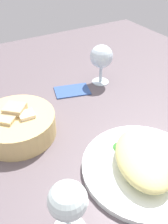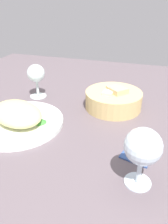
{
  "view_description": "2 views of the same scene",
  "coord_description": "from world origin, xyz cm",
  "px_view_note": "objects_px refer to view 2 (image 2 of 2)",
  "views": [
    {
      "loc": [
        -42.31,
        23.0,
        43.41
      ],
      "look_at": [
        2.43,
        -3.08,
        4.17
      ],
      "focal_mm": 40.18,
      "sensor_mm": 36.0,
      "label": 1
    },
    {
      "loc": [
        18.52,
        -54.79,
        35.07
      ],
      "look_at": [
        1.55,
        -1.23,
        4.74
      ],
      "focal_mm": 35.53,
      "sensor_mm": 36.0,
      "label": 2
    }
  ],
  "objects_px": {
    "wine_glass_far": "(36,75)",
    "wine_glass_near": "(143,148)",
    "plate": "(19,122)",
    "folded_napkin": "(141,149)",
    "bread_basket": "(113,99)"
  },
  "relations": [
    {
      "from": "wine_glass_near",
      "to": "folded_napkin",
      "type": "xyz_separation_m",
      "value": [
        -0.0,
        0.11,
        -0.09
      ]
    },
    {
      "from": "plate",
      "to": "wine_glass_far",
      "type": "relative_size",
      "value": 2.14
    },
    {
      "from": "wine_glass_near",
      "to": "bread_basket",
      "type": "bearing_deg",
      "value": 109.55
    },
    {
      "from": "wine_glass_near",
      "to": "folded_napkin",
      "type": "height_order",
      "value": "wine_glass_near"
    },
    {
      "from": "plate",
      "to": "wine_glass_near",
      "type": "distance_m",
      "value": 0.39
    },
    {
      "from": "wine_glass_far",
      "to": "folded_napkin",
      "type": "relative_size",
      "value": 1.13
    },
    {
      "from": "bread_basket",
      "to": "wine_glass_far",
      "type": "distance_m",
      "value": 0.3
    },
    {
      "from": "wine_glass_far",
      "to": "wine_glass_near",
      "type": "bearing_deg",
      "value": -39.15
    },
    {
      "from": "bread_basket",
      "to": "plate",
      "type": "bearing_deg",
      "value": -141.73
    },
    {
      "from": "bread_basket",
      "to": "folded_napkin",
      "type": "distance_m",
      "value": 0.24
    },
    {
      "from": "plate",
      "to": "folded_napkin",
      "type": "relative_size",
      "value": 2.43
    },
    {
      "from": "plate",
      "to": "wine_glass_near",
      "type": "bearing_deg",
      "value": -19.38
    },
    {
      "from": "bread_basket",
      "to": "folded_napkin",
      "type": "bearing_deg",
      "value": -62.3
    },
    {
      "from": "folded_napkin",
      "to": "bread_basket",
      "type": "bearing_deg",
      "value": 43.35
    },
    {
      "from": "bread_basket",
      "to": "wine_glass_near",
      "type": "relative_size",
      "value": 1.45
    }
  ]
}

